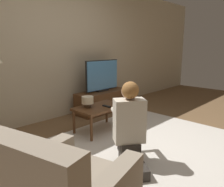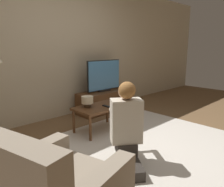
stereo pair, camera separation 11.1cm
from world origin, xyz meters
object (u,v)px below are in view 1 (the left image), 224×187
person_kneeling (130,125)px  table_lamp (88,101)px  coffee_table (100,109)px  tv (102,76)px

person_kneeling → table_lamp: size_ratio=5.22×
coffee_table → person_kneeling: size_ratio=0.83×
coffee_table → person_kneeling: person_kneeling is taller
coffee_table → table_lamp: (-0.16, 0.09, 0.15)m
person_kneeling → tv: bearing=-89.9°
coffee_table → person_kneeling: 1.05m
tv → person_kneeling: bearing=-125.6°
coffee_table → table_lamp: table_lamp is taller
tv → coffee_table: 1.18m
tv → table_lamp: 1.21m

